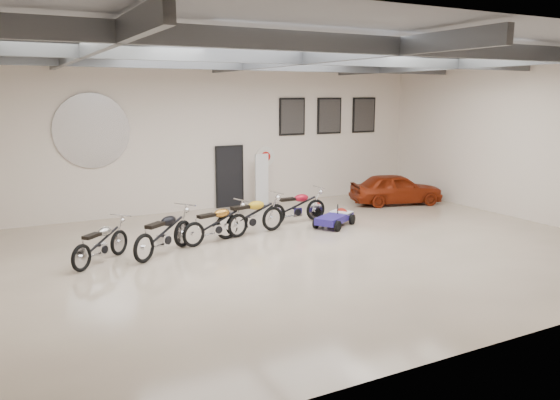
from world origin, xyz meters
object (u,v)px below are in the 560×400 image
motorcycle_silver (101,242)px  motorcycle_gold (216,223)px  go_kart (337,215)px  motorcycle_red (296,206)px  motorcycle_black (164,232)px  motorcycle_yellow (250,215)px  vintage_car (396,189)px  banner_stand (262,180)px

motorcycle_silver → motorcycle_gold: 3.10m
motorcycle_gold → go_kart: bearing=-13.4°
motorcycle_silver → motorcycle_red: motorcycle_red is taller
motorcycle_silver → motorcycle_black: (1.50, -0.02, 0.06)m
motorcycle_red → go_kart: 1.27m
motorcycle_silver → motorcycle_gold: motorcycle_gold is taller
motorcycle_black → motorcycle_yellow: bearing=-20.3°
motorcycle_silver → go_kart: 6.99m
vintage_car → go_kart: bearing=131.7°
motorcycle_red → motorcycle_gold: bearing=-165.2°
motorcycle_gold → go_kart: size_ratio=1.16×
motorcycle_black → motorcycle_red: (4.52, 1.40, -0.03)m
motorcycle_black → motorcycle_red: 4.73m
motorcycle_yellow → vintage_car: motorcycle_yellow is taller
motorcycle_silver → motorcycle_gold: (3.06, 0.46, 0.03)m
go_kart → motorcycle_black: bearing=155.1°
motorcycle_red → vintage_car: vintage_car is taller
go_kart → motorcycle_red: bearing=107.6°
motorcycle_yellow → go_kart: (2.77, -0.19, -0.25)m
banner_stand → vintage_car: 4.86m
motorcycle_gold → motorcycle_silver: bearing=173.8°
motorcycle_black → motorcycle_gold: bearing=-19.2°
banner_stand → vintage_car: bearing=-26.1°
motorcycle_yellow → vintage_car: (6.49, 1.57, -0.02)m
vintage_car → motorcycle_silver: bearing=118.6°
motorcycle_red → motorcycle_silver: bearing=-169.6°
motorcycle_black → vintage_car: (9.18, 2.33, -0.01)m
motorcycle_black → go_kart: motorcycle_black is taller
go_kart → vintage_car: 4.12m
motorcycle_gold → motorcycle_yellow: 1.17m
motorcycle_silver → vintage_car: bearing=-29.8°
motorcycle_black → go_kart: bearing=-30.2°
motorcycle_yellow → motorcycle_gold: bearing=-175.2°
motorcycle_silver → vintage_car: vintage_car is taller
motorcycle_black → motorcycle_yellow: (2.69, 0.76, 0.01)m
go_kart → motorcycle_yellow: bearing=145.2°
motorcycle_red → go_kart: size_ratio=1.16×
motorcycle_gold → vintage_car: bearing=-1.1°
motorcycle_yellow → vintage_car: 6.68m
motorcycle_black → go_kart: (5.46, 0.57, -0.24)m
banner_stand → go_kart: (0.74, -3.64, -0.61)m
motorcycle_gold → go_kart: 3.91m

